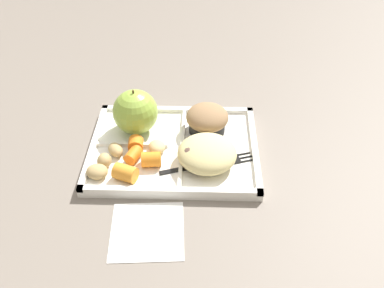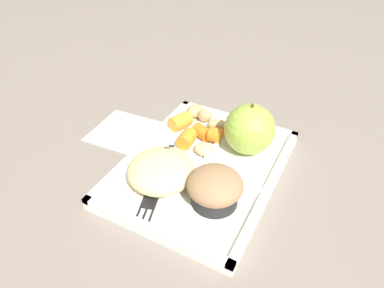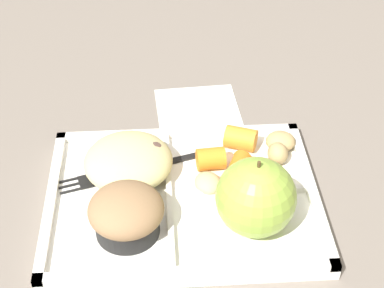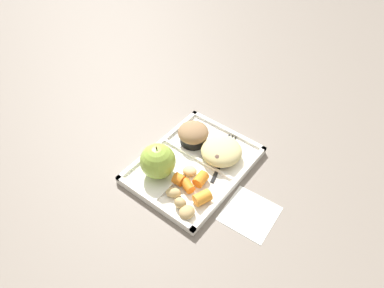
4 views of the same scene
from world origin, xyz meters
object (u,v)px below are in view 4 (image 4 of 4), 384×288
object	(u,v)px
green_apple	(158,161)
plastic_fork	(224,154)
lunch_tray	(194,165)
bran_muffin	(193,134)

from	to	relation	value
green_apple	plastic_fork	world-z (taller)	green_apple
lunch_tray	plastic_fork	size ratio (longest dim) A/B	1.83
bran_muffin	plastic_fork	size ratio (longest dim) A/B	0.48
lunch_tray	green_apple	world-z (taller)	green_apple
plastic_fork	lunch_tray	bearing A→B (deg)	150.17
bran_muffin	lunch_tray	bearing A→B (deg)	-140.99
lunch_tray	plastic_fork	bearing A→B (deg)	-29.83
lunch_tray	plastic_fork	world-z (taller)	lunch_tray
bran_muffin	green_apple	bearing A→B (deg)	180.00
green_apple	plastic_fork	xyz separation A→B (m)	(0.14, -0.09, -0.04)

